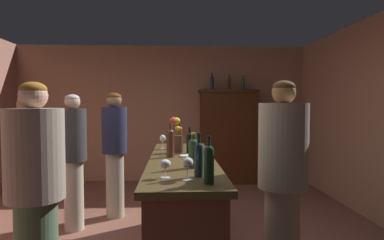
# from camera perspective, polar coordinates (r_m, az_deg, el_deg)

# --- Properties ---
(wall_back) EXTENTS (5.62, 0.12, 2.62)m
(wall_back) POSITION_cam_1_polar(r_m,az_deg,el_deg) (6.46, -5.10, 1.12)
(wall_back) COLOR #AF7A5E
(wall_back) RESTS_ON ground
(bar_counter) EXTENTS (0.61, 2.34, 0.99)m
(bar_counter) POSITION_cam_1_polar(r_m,az_deg,el_deg) (3.21, -1.73, -15.37)
(bar_counter) COLOR brown
(bar_counter) RESTS_ON ground
(display_cabinet) EXTENTS (1.11, 0.42, 1.77)m
(display_cabinet) POSITION_cam_1_polar(r_m,az_deg,el_deg) (6.26, 6.23, -2.53)
(display_cabinet) COLOR #452310
(display_cabinet) RESTS_ON ground
(wine_bottle_pinot) EXTENTS (0.08, 0.08, 0.27)m
(wine_bottle_pinot) POSITION_cam_1_polar(r_m,az_deg,el_deg) (3.80, -2.31, -3.05)
(wine_bottle_pinot) COLOR #4A3215
(wine_bottle_pinot) RESTS_ON bar_counter
(wine_bottle_malbec) EXTENTS (0.07, 0.07, 0.31)m
(wine_bottle_malbec) POSITION_cam_1_polar(r_m,az_deg,el_deg) (2.11, 2.93, -7.38)
(wine_bottle_malbec) COLOR #18381E
(wine_bottle_malbec) RESTS_ON bar_counter
(wine_bottle_chardonnay) EXTENTS (0.06, 0.06, 0.31)m
(wine_bottle_chardonnay) POSITION_cam_1_polar(r_m,az_deg,el_deg) (2.31, 1.18, -6.57)
(wine_bottle_chardonnay) COLOR #192C33
(wine_bottle_chardonnay) RESTS_ON bar_counter
(wine_bottle_syrah) EXTENTS (0.07, 0.07, 0.33)m
(wine_bottle_syrah) POSITION_cam_1_polar(r_m,az_deg,el_deg) (3.16, -3.82, -3.81)
(wine_bottle_syrah) COLOR #4B271C
(wine_bottle_syrah) RESTS_ON bar_counter
(wine_bottle_riesling) EXTENTS (0.08, 0.08, 0.28)m
(wine_bottle_riesling) POSITION_cam_1_polar(r_m,az_deg,el_deg) (2.63, 0.22, -5.49)
(wine_bottle_riesling) COLOR #26462B
(wine_bottle_riesling) RESTS_ON bar_counter
(wine_bottle_merlot) EXTENTS (0.07, 0.07, 0.28)m
(wine_bottle_merlot) POSITION_cam_1_polar(r_m,az_deg,el_deg) (3.41, -0.44, -3.79)
(wine_bottle_merlot) COLOR black
(wine_bottle_merlot) RESTS_ON bar_counter
(wine_glass_front) EXTENTS (0.08, 0.08, 0.13)m
(wine_glass_front) POSITION_cam_1_polar(r_m,az_deg,el_deg) (2.29, -4.69, -7.76)
(wine_glass_front) COLOR white
(wine_glass_front) RESTS_ON bar_counter
(wine_glass_mid) EXTENTS (0.08, 0.08, 0.16)m
(wine_glass_mid) POSITION_cam_1_polar(r_m,az_deg,el_deg) (2.20, -0.75, -7.64)
(wine_glass_mid) COLOR white
(wine_glass_mid) RESTS_ON bar_counter
(wine_glass_rear) EXTENTS (0.07, 0.07, 0.16)m
(wine_glass_rear) POSITION_cam_1_polar(r_m,az_deg,el_deg) (3.76, -5.12, -3.27)
(wine_glass_rear) COLOR white
(wine_glass_rear) RESTS_ON bar_counter
(flower_arrangement) EXTENTS (0.14, 0.13, 0.37)m
(flower_arrangement) POSITION_cam_1_polar(r_m,az_deg,el_deg) (3.46, -2.64, -3.22)
(flower_arrangement) COLOR #4D2F23
(flower_arrangement) RESTS_ON bar_counter
(cheese_plate) EXTENTS (0.16, 0.16, 0.01)m
(cheese_plate) POSITION_cam_1_polar(r_m,az_deg,el_deg) (3.21, -0.71, -6.25)
(cheese_plate) COLOR white
(cheese_plate) RESTS_ON bar_counter
(display_bottle_left) EXTENTS (0.07, 0.07, 0.31)m
(display_bottle_left) POSITION_cam_1_polar(r_m,az_deg,el_deg) (6.20, 3.50, 6.61)
(display_bottle_left) COLOR #22273D
(display_bottle_left) RESTS_ON display_cabinet
(display_bottle_midleft) EXTENTS (0.06, 0.06, 0.30)m
(display_bottle_midleft) POSITION_cam_1_polar(r_m,az_deg,el_deg) (6.24, 6.44, 6.45)
(display_bottle_midleft) COLOR #4B2714
(display_bottle_midleft) RESTS_ON display_cabinet
(display_bottle_center) EXTENTS (0.06, 0.06, 0.29)m
(display_bottle_center) POSITION_cam_1_polar(r_m,az_deg,el_deg) (6.29, 8.83, 6.35)
(display_bottle_center) COLOR #264C32
(display_bottle_center) RESTS_ON display_cabinet
(patron_by_cabinet) EXTENTS (0.33, 0.33, 1.65)m
(patron_by_cabinet) POSITION_cam_1_polar(r_m,az_deg,el_deg) (4.46, -13.32, -4.81)
(patron_by_cabinet) COLOR #B1A991
(patron_by_cabinet) RESTS_ON ground
(patron_in_grey) EXTENTS (0.31, 0.31, 1.59)m
(patron_in_grey) POSITION_cam_1_polar(r_m,az_deg,el_deg) (3.51, -26.40, -7.46)
(patron_in_grey) COLOR navy
(patron_in_grey) RESTS_ON ground
(patron_near_entrance) EXTENTS (0.39, 0.39, 1.65)m
(patron_near_entrance) POSITION_cam_1_polar(r_m,az_deg,el_deg) (2.53, -25.60, -11.26)
(patron_near_entrance) COLOR #4F6A4D
(patron_near_entrance) RESTS_ON ground
(patron_in_navy) EXTENTS (0.31, 0.31, 1.61)m
(patron_in_navy) POSITION_cam_1_polar(r_m,az_deg,el_deg) (4.14, -19.98, -5.79)
(patron_in_navy) COLOR #BCB198
(patron_in_navy) RESTS_ON ground
(bartender) EXTENTS (0.37, 0.37, 1.67)m
(bartender) POSITION_cam_1_polar(r_m,az_deg,el_deg) (2.60, 15.51, -10.30)
(bartender) COLOR #BBAD91
(bartender) RESTS_ON ground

